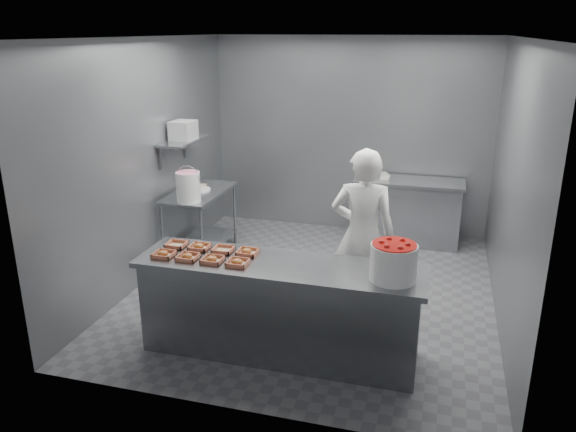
# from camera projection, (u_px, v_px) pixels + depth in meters

# --- Properties ---
(floor) EXTENTS (4.50, 4.50, 0.00)m
(floor) POSITION_uv_depth(u_px,v_px,m) (313.00, 290.00, 6.50)
(floor) COLOR #4C4C51
(floor) RESTS_ON ground
(ceiling) EXTENTS (4.50, 4.50, 0.00)m
(ceiling) POSITION_uv_depth(u_px,v_px,m) (317.00, 37.00, 5.61)
(ceiling) COLOR white
(ceiling) RESTS_ON wall_back
(wall_back) EXTENTS (4.00, 0.04, 2.80)m
(wall_back) POSITION_uv_depth(u_px,v_px,m) (350.00, 136.00, 8.11)
(wall_back) COLOR slate
(wall_back) RESTS_ON ground
(wall_left) EXTENTS (0.04, 4.50, 2.80)m
(wall_left) POSITION_uv_depth(u_px,v_px,m) (148.00, 162.00, 6.56)
(wall_left) COLOR slate
(wall_left) RESTS_ON ground
(wall_right) EXTENTS (0.04, 4.50, 2.80)m
(wall_right) POSITION_uv_depth(u_px,v_px,m) (512.00, 186.00, 5.55)
(wall_right) COLOR slate
(wall_right) RESTS_ON ground
(service_counter) EXTENTS (2.60, 0.70, 0.90)m
(service_counter) POSITION_uv_depth(u_px,v_px,m) (280.00, 308.00, 5.12)
(service_counter) COLOR slate
(service_counter) RESTS_ON ground
(prep_table) EXTENTS (0.60, 1.20, 0.90)m
(prep_table) POSITION_uv_depth(u_px,v_px,m) (200.00, 214.00, 7.28)
(prep_table) COLOR slate
(prep_table) RESTS_ON ground
(back_counter) EXTENTS (1.50, 0.60, 0.90)m
(back_counter) POSITION_uv_depth(u_px,v_px,m) (407.00, 211.00, 7.86)
(back_counter) COLOR slate
(back_counter) RESTS_ON ground
(wall_shelf) EXTENTS (0.35, 0.90, 0.03)m
(wall_shelf) POSITION_uv_depth(u_px,v_px,m) (184.00, 141.00, 7.02)
(wall_shelf) COLOR slate
(wall_shelf) RESTS_ON wall_left
(tray_0) EXTENTS (0.19, 0.18, 0.06)m
(tray_0) POSITION_uv_depth(u_px,v_px,m) (164.00, 254.00, 5.13)
(tray_0) COLOR tan
(tray_0) RESTS_ON service_counter
(tray_1) EXTENTS (0.19, 0.18, 0.06)m
(tray_1) POSITION_uv_depth(u_px,v_px,m) (188.00, 257.00, 5.07)
(tray_1) COLOR tan
(tray_1) RESTS_ON service_counter
(tray_2) EXTENTS (0.19, 0.18, 0.06)m
(tray_2) POSITION_uv_depth(u_px,v_px,m) (212.00, 260.00, 5.01)
(tray_2) COLOR tan
(tray_2) RESTS_ON service_counter
(tray_3) EXTENTS (0.19, 0.18, 0.06)m
(tray_3) POSITION_uv_depth(u_px,v_px,m) (238.00, 262.00, 4.95)
(tray_3) COLOR tan
(tray_3) RESTS_ON service_counter
(tray_4) EXTENTS (0.19, 0.18, 0.04)m
(tray_4) POSITION_uv_depth(u_px,v_px,m) (177.00, 244.00, 5.36)
(tray_4) COLOR tan
(tray_4) RESTS_ON service_counter
(tray_5) EXTENTS (0.19, 0.18, 0.06)m
(tray_5) POSITION_uv_depth(u_px,v_px,m) (199.00, 247.00, 5.30)
(tray_5) COLOR tan
(tray_5) RESTS_ON service_counter
(tray_6) EXTENTS (0.19, 0.18, 0.04)m
(tray_6) POSITION_uv_depth(u_px,v_px,m) (223.00, 250.00, 5.24)
(tray_6) COLOR tan
(tray_6) RESTS_ON service_counter
(tray_7) EXTENTS (0.19, 0.18, 0.06)m
(tray_7) POSITION_uv_depth(u_px,v_px,m) (247.00, 252.00, 5.18)
(tray_7) COLOR tan
(tray_7) RESTS_ON service_counter
(worker) EXTENTS (0.67, 0.46, 1.79)m
(worker) POSITION_uv_depth(u_px,v_px,m) (363.00, 235.00, 5.69)
(worker) COLOR white
(worker) RESTS_ON ground
(strawberry_tub) EXTENTS (0.39, 0.39, 0.32)m
(strawberry_tub) POSITION_uv_depth(u_px,v_px,m) (393.00, 261.00, 4.61)
(strawberry_tub) COLOR white
(strawberry_tub) RESTS_ON service_counter
(glaze_bucket) EXTENTS (0.30, 0.29, 0.44)m
(glaze_bucket) POSITION_uv_depth(u_px,v_px,m) (188.00, 186.00, 6.70)
(glaze_bucket) COLOR white
(glaze_bucket) RESTS_ON prep_table
(bucket_lid) EXTENTS (0.29, 0.29, 0.02)m
(bucket_lid) POSITION_uv_depth(u_px,v_px,m) (199.00, 189.00, 7.23)
(bucket_lid) COLOR white
(bucket_lid) RESTS_ON prep_table
(rag) EXTENTS (0.15, 0.13, 0.02)m
(rag) POSITION_uv_depth(u_px,v_px,m) (201.00, 185.00, 7.43)
(rag) COLOR #CCB28C
(rag) RESTS_ON prep_table
(appliance) EXTENTS (0.28, 0.32, 0.23)m
(appliance) POSITION_uv_depth(u_px,v_px,m) (183.00, 130.00, 6.97)
(appliance) COLOR gray
(appliance) RESTS_ON wall_shelf
(paper_stack) EXTENTS (0.34, 0.28, 0.06)m
(paper_stack) POSITION_uv_depth(u_px,v_px,m) (377.00, 176.00, 7.82)
(paper_stack) COLOR silver
(paper_stack) RESTS_ON back_counter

